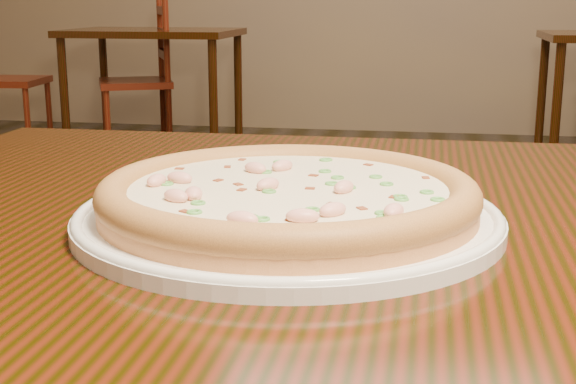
% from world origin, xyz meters
% --- Properties ---
extents(hero_table, '(1.20, 0.80, 0.75)m').
position_xyz_m(hero_table, '(0.18, -0.55, 0.65)').
color(hero_table, black).
rests_on(hero_table, ground).
extents(plate, '(0.36, 0.36, 0.02)m').
position_xyz_m(plate, '(0.06, -0.60, 0.76)').
color(plate, white).
rests_on(plate, hero_table).
extents(pizza, '(0.32, 0.32, 0.03)m').
position_xyz_m(pizza, '(0.06, -0.60, 0.78)').
color(pizza, tan).
rests_on(pizza, plate).
extents(bg_table_left, '(1.00, 0.70, 0.75)m').
position_xyz_m(bg_table_left, '(-1.48, 3.44, 0.65)').
color(bg_table_left, black).
rests_on(bg_table_left, ground).
extents(chair_b, '(0.56, 0.56, 0.95)m').
position_xyz_m(chair_b, '(-1.54, 3.42, 0.44)').
color(chair_b, '#5E160C').
rests_on(chair_b, ground).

